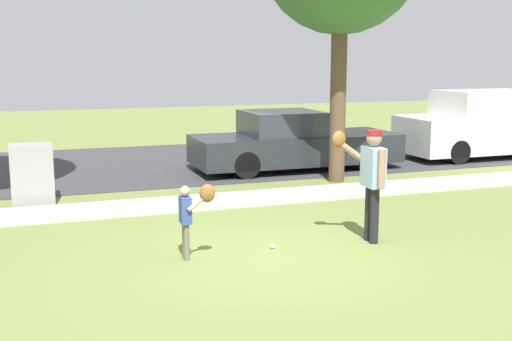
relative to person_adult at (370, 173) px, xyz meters
name	(u,v)px	position (x,y,z in m)	size (l,w,h in m)	color
ground_plane	(207,204)	(-1.71, 3.29, -1.09)	(48.00, 48.00, 0.00)	olive
sidewalk_strip	(205,202)	(-1.71, 3.39, -1.06)	(36.00, 1.20, 0.06)	beige
road_surface	(157,163)	(-1.71, 8.39, -1.08)	(36.00, 6.80, 0.02)	#38383A
person_adult	(370,173)	(0.00, 0.00, 0.00)	(0.69, 0.66, 1.74)	black
person_child	(191,211)	(-2.81, 0.04, -0.38)	(0.47, 0.43, 1.10)	#6B6656
baseball	(273,246)	(-1.54, 0.14, -1.05)	(0.07, 0.07, 0.07)	white
utility_cabinet	(32,174)	(-4.89, 4.47, -0.50)	(0.79, 0.65, 1.17)	gray
parked_pickup_dark	(293,143)	(1.36, 6.34, -0.41)	(5.20, 1.95, 1.48)	#23282D
parked_van_white	(486,125)	(7.35, 6.43, -0.18)	(5.00, 1.95, 1.88)	silver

